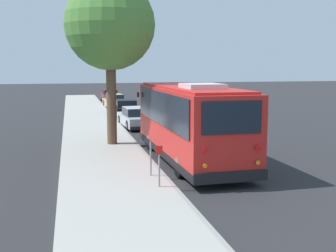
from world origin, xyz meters
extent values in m
plane|color=#28282B|center=(0.00, 0.00, 0.00)|extent=(160.00, 160.00, 0.00)
cube|color=#A3A099|center=(0.00, 3.64, 0.07)|extent=(80.00, 3.54, 0.15)
cube|color=gray|center=(0.00, 1.80, 0.07)|extent=(80.00, 0.14, 0.15)
cube|color=red|center=(0.85, 0.14, 1.66)|extent=(8.90, 2.65, 2.75)
cube|color=black|center=(0.85, 0.14, 0.42)|extent=(8.95, 2.71, 0.28)
cube|color=black|center=(0.85, 0.14, 2.26)|extent=(8.18, 2.73, 1.31)
cube|color=black|center=(5.30, 0.23, 2.26)|extent=(0.07, 2.18, 1.38)
cube|color=black|center=(-3.60, 0.06, 2.36)|extent=(0.07, 2.00, 1.05)
cube|color=black|center=(5.30, 0.23, 2.89)|extent=(0.07, 1.79, 0.22)
cube|color=red|center=(0.85, 0.14, 3.07)|extent=(8.35, 2.41, 0.10)
cube|color=silver|center=(-0.73, 0.11, 3.19)|extent=(1.65, 1.44, 0.20)
cube|color=black|center=(5.32, 0.23, 0.46)|extent=(0.15, 2.51, 0.36)
cube|color=black|center=(-3.62, 0.06, 0.46)|extent=(0.15, 2.51, 0.36)
cylinder|color=red|center=(-3.68, 0.95, 1.38)|extent=(0.03, 0.18, 0.18)
cylinder|color=orange|center=(-3.68, 0.95, 0.89)|extent=(0.03, 0.14, 0.14)
cylinder|color=red|center=(-3.65, -0.84, 1.38)|extent=(0.03, 0.18, 0.18)
cylinder|color=orange|center=(-3.65, -0.84, 0.89)|extent=(0.03, 0.14, 0.14)
cube|color=white|center=(5.35, 1.06, 0.63)|extent=(0.05, 0.32, 0.18)
cube|color=white|center=(5.38, -0.60, 0.63)|extent=(0.05, 0.32, 0.18)
cube|color=black|center=(4.98, 1.62, 2.52)|extent=(0.06, 0.10, 0.24)
cylinder|color=black|center=(3.45, 1.29, 0.51)|extent=(1.02, 0.32, 1.02)
cylinder|color=slate|center=(3.45, 1.29, 0.51)|extent=(0.46, 0.33, 0.46)
cylinder|color=black|center=(3.49, -0.89, 0.51)|extent=(1.02, 0.32, 1.02)
cylinder|color=slate|center=(3.49, -0.89, 0.51)|extent=(0.46, 0.33, 0.46)
cylinder|color=black|center=(-1.66, 1.19, 0.51)|extent=(1.02, 0.32, 1.02)
cylinder|color=slate|center=(-1.66, 1.19, 0.51)|extent=(0.46, 0.33, 0.46)
cylinder|color=black|center=(-1.61, -0.99, 0.51)|extent=(1.02, 0.32, 1.02)
cylinder|color=slate|center=(-1.61, -0.99, 0.51)|extent=(0.46, 0.33, 0.46)
cube|color=#A8AAAF|center=(10.97, 0.82, 0.48)|extent=(4.56, 1.97, 0.63)
cube|color=black|center=(10.85, 0.81, 1.03)|extent=(2.20, 1.60, 0.48)
cube|color=#A8AAAF|center=(10.85, 0.81, 1.27)|extent=(2.11, 1.56, 0.05)
cube|color=black|center=(13.23, 0.94, 0.26)|extent=(0.17, 1.67, 0.20)
cube|color=black|center=(8.71, 0.69, 0.26)|extent=(0.17, 1.67, 0.20)
cylinder|color=black|center=(12.33, 1.68, 0.32)|extent=(0.65, 0.24, 0.64)
cylinder|color=slate|center=(12.33, 1.68, 0.32)|extent=(0.30, 0.24, 0.29)
cylinder|color=black|center=(12.42, 0.11, 0.32)|extent=(0.65, 0.24, 0.64)
cylinder|color=slate|center=(12.42, 0.11, 0.32)|extent=(0.30, 0.24, 0.29)
cylinder|color=black|center=(9.51, 1.52, 0.32)|extent=(0.65, 0.24, 0.64)
cylinder|color=slate|center=(9.51, 1.52, 0.32)|extent=(0.30, 0.24, 0.29)
cylinder|color=black|center=(9.60, -0.05, 0.32)|extent=(0.65, 0.24, 0.64)
cylinder|color=slate|center=(9.60, -0.05, 0.32)|extent=(0.30, 0.24, 0.29)
cube|color=black|center=(17.44, 0.62, 0.46)|extent=(4.38, 1.87, 0.61)
cube|color=black|center=(17.33, 0.62, 1.00)|extent=(2.09, 1.56, 0.48)
cube|color=black|center=(17.33, 0.62, 1.24)|extent=(2.01, 1.52, 0.05)
cube|color=black|center=(19.62, 0.55, 0.25)|extent=(0.13, 1.68, 0.20)
cube|color=black|center=(15.26, 0.69, 0.25)|extent=(0.13, 1.68, 0.20)
cylinder|color=black|center=(18.83, 1.37, 0.31)|extent=(0.62, 0.22, 0.61)
cylinder|color=slate|center=(18.83, 1.37, 0.31)|extent=(0.28, 0.23, 0.28)
cylinder|color=black|center=(18.78, -0.22, 0.31)|extent=(0.62, 0.22, 0.61)
cylinder|color=slate|center=(18.78, -0.22, 0.31)|extent=(0.28, 0.23, 0.28)
cylinder|color=black|center=(16.10, 1.45, 0.31)|extent=(0.62, 0.22, 0.61)
cylinder|color=slate|center=(16.10, 1.45, 0.31)|extent=(0.28, 0.23, 0.28)
cylinder|color=black|center=(16.05, -0.13, 0.31)|extent=(0.62, 0.22, 0.61)
cylinder|color=slate|center=(16.05, -0.13, 0.31)|extent=(0.28, 0.23, 0.28)
cube|color=tan|center=(23.61, 0.87, 0.49)|extent=(4.23, 1.93, 0.65)
cube|color=black|center=(23.51, 0.87, 1.05)|extent=(2.05, 1.55, 0.48)
cube|color=tan|center=(23.51, 0.87, 1.29)|extent=(1.97, 1.51, 0.05)
cube|color=black|center=(25.69, 1.02, 0.27)|extent=(0.19, 1.60, 0.20)
cube|color=black|center=(21.54, 0.73, 0.27)|extent=(0.19, 1.60, 0.20)
cylinder|color=black|center=(24.86, 1.71, 0.33)|extent=(0.67, 0.24, 0.66)
cylinder|color=slate|center=(24.86, 1.71, 0.33)|extent=(0.31, 0.24, 0.30)
cylinder|color=black|center=(24.96, 0.22, 0.33)|extent=(0.67, 0.24, 0.66)
cylinder|color=slate|center=(24.96, 0.22, 0.33)|extent=(0.31, 0.24, 0.30)
cylinder|color=black|center=(22.26, 1.53, 0.33)|extent=(0.67, 0.24, 0.66)
cylinder|color=slate|center=(22.26, 1.53, 0.33)|extent=(0.31, 0.24, 0.30)
cylinder|color=black|center=(22.37, 0.04, 0.33)|extent=(0.67, 0.24, 0.66)
cylinder|color=slate|center=(22.37, 0.04, 0.33)|extent=(0.31, 0.24, 0.30)
cube|color=maroon|center=(30.87, 0.63, 0.49)|extent=(4.29, 1.82, 0.65)
cube|color=black|center=(30.76, 0.63, 1.06)|extent=(2.06, 1.50, 0.48)
cube|color=maroon|center=(30.76, 0.63, 1.30)|extent=(1.98, 1.46, 0.05)
cube|color=black|center=(33.00, 0.73, 0.27)|extent=(0.15, 1.58, 0.20)
cube|color=black|center=(28.74, 0.54, 0.27)|extent=(0.15, 1.58, 0.20)
cylinder|color=black|center=(32.17, 1.43, 0.33)|extent=(0.67, 0.23, 0.67)
cylinder|color=slate|center=(32.17, 1.43, 0.33)|extent=(0.31, 0.23, 0.30)
cylinder|color=black|center=(32.23, -0.05, 0.33)|extent=(0.67, 0.23, 0.67)
cylinder|color=slate|center=(32.23, -0.05, 0.33)|extent=(0.31, 0.23, 0.30)
cylinder|color=black|center=(29.50, 1.31, 0.33)|extent=(0.67, 0.23, 0.67)
cylinder|color=slate|center=(29.50, 1.31, 0.33)|extent=(0.31, 0.23, 0.30)
cylinder|color=black|center=(29.57, -0.17, 0.33)|extent=(0.67, 0.23, 0.67)
cylinder|color=slate|center=(29.57, -0.17, 0.33)|extent=(0.31, 0.23, 0.30)
cylinder|color=brown|center=(4.68, 2.98, 2.26)|extent=(0.48, 0.48, 4.22)
sphere|color=#4C8438|center=(4.68, 2.98, 5.87)|extent=(4.29, 4.29, 4.29)
cylinder|color=gray|center=(-3.13, 2.29, 0.67)|extent=(0.06, 0.06, 1.04)
cube|color=red|center=(-3.13, 2.29, 1.33)|extent=(0.02, 0.22, 0.28)
cylinder|color=gray|center=(-1.71, 2.29, 0.75)|extent=(0.06, 0.06, 1.20)
camera|label=1|loc=(-15.79, 4.97, 3.97)|focal=45.00mm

